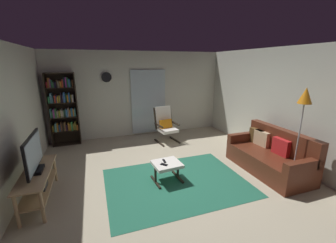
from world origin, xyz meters
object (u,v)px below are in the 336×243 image
Objects in this scene: television at (34,155)px; cell_phone at (164,165)px; floor_lamp_by_sofa at (304,103)px; leather_sofa at (270,156)px; bookshelf_near_tv at (63,107)px; ottoman at (167,166)px; wall_clock at (106,77)px; tv_stand at (38,182)px; tv_remote at (164,161)px; lounge_armchair at (165,124)px.

television is 2.18m from cell_phone.
cell_phone is 2.76m from floor_lamp_by_sofa.
cell_phone is (-2.31, 0.25, 0.07)m from leather_sofa.
bookshelf_near_tv reaches higher than ottoman.
wall_clock is at bearing 62.41° from cell_phone.
bookshelf_near_tv is at bearing -173.60° from wall_clock.
leather_sofa is (4.44, -0.41, -0.03)m from tv_stand.
bookshelf_near_tv is at bearing 143.57° from leather_sofa.
wall_clock is at bearing 107.73° from tv_remote.
wall_clock is (-3.11, 3.82, 0.29)m from floor_lamp_by_sofa.
cell_phone is (-0.05, -0.13, -0.00)m from tv_remote.
leather_sofa is at bearing -5.35° from television.
tv_remote is at bearing 114.16° from ottoman.
lounge_armchair is at bearing 73.18° from tv_remote.
television is 3.35m from wall_clock.
bookshelf_near_tv is 6.93× the size of wall_clock.
tv_remote is at bearing -54.01° from bookshelf_near_tv.
tv_remote is (2.18, -0.03, -0.44)m from television.
ottoman is at bearing -2.95° from cell_phone.
floor_lamp_by_sofa is at bearing -11.90° from television.
leather_sofa is at bearing -5.25° from tv_stand.
television reaches higher than tv_stand.
ottoman is 1.92× the size of wall_clock.
tv_remote is at bearing 170.41° from leather_sofa.
tv_stand reaches higher than cell_phone.
tv_remote is 2.75m from floor_lamp_by_sofa.
lounge_armchair reaches higher than tv_stand.
television is 4.66m from floor_lamp_by_sofa.
tv_stand is 2.84m from bookshelf_near_tv.
bookshelf_near_tv is 14.35× the size of cell_phone.
tv_stand is 2.18m from tv_remote.
ottoman is 3.45m from wall_clock.
floor_lamp_by_sofa is at bearing -11.80° from tv_stand.
cell_phone is at bearing -4.32° from tv_stand.
lounge_armchair is at bearing 72.05° from ottoman.
television is 0.51× the size of floor_lamp_by_sofa.
wall_clock reaches higher than cell_phone.
leather_sofa is 3.16× the size of ottoman.
floor_lamp_by_sofa reaches higher than ottoman.
tv_stand is 2.37× the size of ottoman.
tv_remote is 0.08× the size of floor_lamp_by_sofa.
tv_stand is 2.22m from ottoman.
television is at bearing 174.65° from leather_sofa.
leather_sofa is at bearing -47.13° from wall_clock.
floor_lamp_by_sofa reaches higher than lounge_armchair.
floor_lamp_by_sofa is 6.33× the size of wall_clock.
television is 2.22m from tv_remote.
lounge_armchair is at bearing 118.14° from floor_lamp_by_sofa.
leather_sofa is (4.44, -0.42, -0.51)m from television.
bookshelf_near_tv reaches higher than tv_stand.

